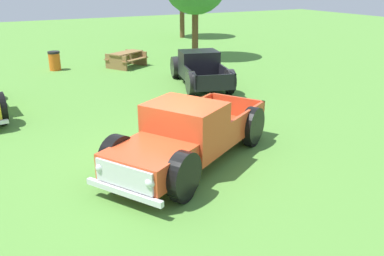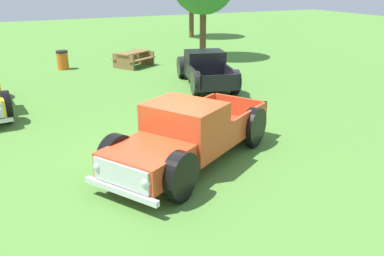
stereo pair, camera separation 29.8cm
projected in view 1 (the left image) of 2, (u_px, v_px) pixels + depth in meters
The scene contains 5 objects.
ground_plane at pixel (170, 164), 10.29m from camera, with size 80.00×80.00×0.00m, color #548C38.
pickup_truck_foreground at pixel (184, 138), 9.88m from camera, with size 5.48×4.30×1.61m.
pickup_truck_behind_right at pixel (198, 68), 17.83m from camera, with size 2.84×5.04×1.46m.
picnic_table at pixel (126, 58), 21.28m from camera, with size 2.30×2.18×0.78m.
trash_can at pixel (55, 61), 20.54m from camera, with size 0.59×0.59×0.95m.
Camera 1 is at (-3.83, -8.54, 4.41)m, focal length 38.23 mm.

